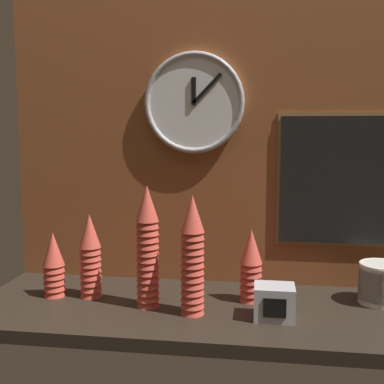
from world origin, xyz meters
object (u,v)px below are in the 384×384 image
bowl_stack_far_right (382,282)px  napkin_dispenser (274,302)px  menu_board (344,180)px  cup_stack_left (90,256)px  cup_stack_center_left (148,247)px  wall_clock (194,103)px  cup_stack_center_right (251,265)px  cup_stack_far_left (54,264)px  cup_stack_center (192,255)px

bowl_stack_far_right → napkin_dispenser: 39.12cm
menu_board → napkin_dispenser: (-23.92, -32.46, -33.38)cm
cup_stack_left → bowl_stack_far_right: cup_stack_left is taller
cup_stack_left → cup_stack_center_left: bearing=-16.5°
napkin_dispenser → wall_clock: bearing=132.1°
wall_clock → menu_board: 58.94cm
bowl_stack_far_right → wall_clock: (-63.18, 13.48, 58.41)cm
cup_stack_center_right → cup_stack_far_left: (-65.62, -4.47, -1.05)cm
cup_stack_far_left → wall_clock: (44.36, 22.27, 54.32)cm
bowl_stack_far_right → menu_board: bearing=126.7°
cup_stack_center_left → menu_board: size_ratio=0.83×
wall_clock → cup_stack_center: bearing=-82.8°
cup_stack_center → menu_board: bearing=33.7°
cup_stack_far_left → cup_stack_center_left: bearing=-8.5°
wall_clock → napkin_dispenser: size_ratio=3.01×
cup_stack_center_left → cup_stack_center: bearing=-15.7°
bowl_stack_far_right → wall_clock: size_ratio=0.41×
bowl_stack_far_right → napkin_dispenser: bowl_stack_far_right is taller
bowl_stack_far_right → cup_stack_center_left: bearing=-169.4°
menu_board → wall_clock: bearing=-179.0°
cup_stack_center_right → cup_stack_center: size_ratio=0.65×
cup_stack_center → wall_clock: (-4.00, 31.46, 46.95)cm
menu_board → napkin_dispenser: 52.34cm
menu_board → napkin_dispenser: bearing=-126.4°
cup_stack_center_right → bowl_stack_far_right: 42.45cm
cup_stack_far_left → cup_stack_left: bearing=5.6°
cup_stack_center → bowl_stack_far_right: cup_stack_center is taller
cup_stack_center_left → napkin_dispenser: 42.09cm
wall_clock → cup_stack_far_left: bearing=-153.3°
napkin_dispenser → cup_stack_center_left: bearing=173.8°
cup_stack_center_left → wall_clock: size_ratio=1.08×
cup_stack_center_right → wall_clock: (-21.26, 17.81, 53.27)cm
cup_stack_center → cup_stack_far_left: bearing=169.2°
cup_stack_center_left → cup_stack_center_right: size_ratio=1.62×
cup_stack_left → napkin_dispenser: bearing=-9.9°
cup_stack_center_left → menu_board: 71.82cm
cup_stack_center → cup_stack_left: bearing=163.9°
napkin_dispenser → cup_stack_center: bearing=179.7°
cup_stack_left → cup_stack_center: (35.94, -10.40, 4.21)cm
cup_stack_center_left → cup_stack_left: 22.67cm
cup_stack_center → napkin_dispenser: cup_stack_center is taller
bowl_stack_far_right → napkin_dispenser: bearing=-152.4°
bowl_stack_far_right → cup_stack_far_left: bearing=-175.3°
menu_board → cup_stack_center_right: bearing=-149.1°
cup_stack_far_left → bowl_stack_far_right: 107.97cm
cup_stack_center_left → bowl_stack_far_right: size_ratio=2.63×
cup_stack_far_left → wall_clock: bearing=26.7°
bowl_stack_far_right → cup_stack_center_right: bearing=-174.1°
wall_clock → napkin_dispenser: wall_clock is taller
cup_stack_center_right → cup_stack_far_left: bearing=-176.1°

